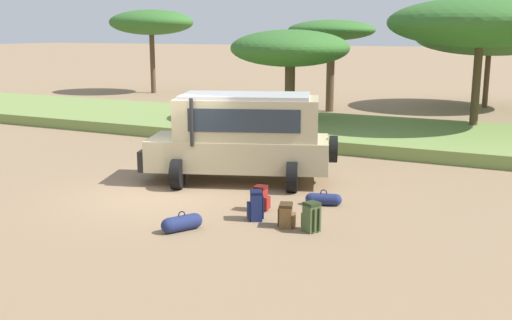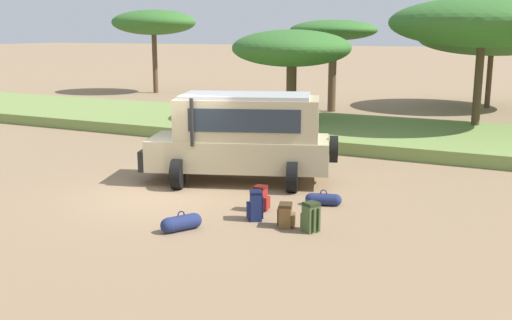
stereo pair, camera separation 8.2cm
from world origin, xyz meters
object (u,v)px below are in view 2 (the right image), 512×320
Objects in this scene: acacia_tree_far_left at (154,23)px; backpack_outermost at (311,217)px; acacia_tree_right_mid at (492,39)px; acacia_tree_centre_back at (292,49)px; acacia_tree_far_right at (483,23)px; safari_vehicle at (243,136)px; backpack_beside_front_wheel at (261,199)px; acacia_tree_left_mid at (333,31)px; duffel_bag_low_black_case at (323,199)px; duffel_bag_soft_canvas at (181,223)px; backpack_near_rear_wheel at (286,216)px; backpack_cluster_center at (255,206)px.

backpack_outermost is at bearing -48.09° from acacia_tree_far_left.
acacia_tree_right_mid reaches higher than backpack_outermost.
acacia_tree_centre_back is 7.54m from acacia_tree_far_right.
safari_vehicle reaches higher than backpack_beside_front_wheel.
acacia_tree_left_mid is (13.96, -3.85, -0.57)m from acacia_tree_far_left.
backpack_beside_front_wheel is 28.64m from acacia_tree_far_left.
duffel_bag_soft_canvas reaches higher than duffel_bag_low_black_case.
backpack_near_rear_wheel is at bearing 174.22° from backpack_outermost.
duffel_bag_soft_canvas is (-1.87, -1.21, -0.08)m from backpack_near_rear_wheel.
backpack_cluster_center is 29.28m from acacia_tree_far_left.
backpack_cluster_center is (1.86, -2.97, -0.97)m from safari_vehicle.
duffel_bag_soft_canvas is at bearing -123.18° from duffel_bag_low_black_case.
acacia_tree_far_left reaches higher than backpack_beside_front_wheel.
acacia_tree_right_mid is (2.45, 23.45, 3.40)m from backpack_cluster_center.
backpack_outermost reaches higher than duffel_bag_soft_canvas.
backpack_outermost is at bearing -44.24° from safari_vehicle.
safari_vehicle is 10.62× the size of backpack_near_rear_wheel.
safari_vehicle is 6.34× the size of duffel_bag_soft_canvas.
duffel_bag_soft_canvas is at bearing -98.07° from acacia_tree_right_mid.
safari_vehicle is 3.28m from duffel_bag_low_black_case.
backpack_cluster_center is at bearing -57.96° from safari_vehicle.
duffel_bag_low_black_case is 3.70m from duffel_bag_soft_canvas.
acacia_tree_centre_back is at bearing 105.14° from safari_vehicle.
backpack_beside_front_wheel is at bearing -137.57° from duffel_bag_low_black_case.
duffel_bag_low_black_case is 0.99× the size of duffel_bag_soft_canvas.
acacia_tree_far_left is 21.17m from acacia_tree_right_mid.
backpack_cluster_center is 13.17m from acacia_tree_centre_back.
backpack_outermost is (3.25, -3.16, -0.99)m from safari_vehicle.
duffel_bag_low_black_case is 0.16× the size of acacia_tree_centre_back.
backpack_near_rear_wheel is 0.60× the size of duffel_bag_soft_canvas.
safari_vehicle is 0.70× the size of acacia_tree_far_right.
backpack_near_rear_wheel is (2.66, -3.10, -1.05)m from safari_vehicle.
acacia_tree_right_mid is at bearing 86.01° from backpack_near_rear_wheel.
backpack_near_rear_wheel is at bearing -9.38° from backpack_cluster_center.
acacia_tree_left_mid is at bearing 104.32° from backpack_beside_front_wheel.
backpack_beside_front_wheel is 2.21m from duffel_bag_soft_canvas.
acacia_tree_far_right is (2.01, 11.96, 4.29)m from duffel_bag_low_black_case.
safari_vehicle reaches higher than duffel_bag_low_black_case.
acacia_tree_far_right is (7.66, -4.58, 0.33)m from acacia_tree_left_mid.
safari_vehicle is at bearing 122.04° from backpack_cluster_center.
duffel_bag_low_black_case is at bearing 61.40° from backpack_cluster_center.
acacia_tree_left_mid reaches higher than acacia_tree_centre_back.
backpack_near_rear_wheel is at bearing -73.39° from acacia_tree_left_mid.
backpack_outermost is (0.59, -0.06, 0.06)m from backpack_near_rear_wheel.
acacia_tree_far_left is at bearing 131.22° from safari_vehicle.
acacia_tree_left_mid is 0.58× the size of acacia_tree_right_mid.
backpack_outermost is at bearing 25.03° from duffel_bag_soft_canvas.
backpack_cluster_center is 0.77× the size of duffel_bag_soft_canvas.
safari_vehicle is 12.19m from acacia_tree_far_right.
acacia_tree_far_right is at bearing -30.89° from acacia_tree_left_mid.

